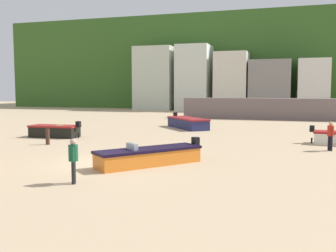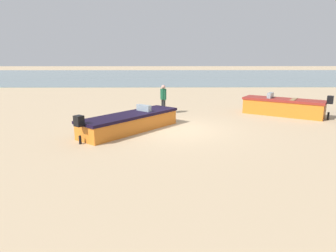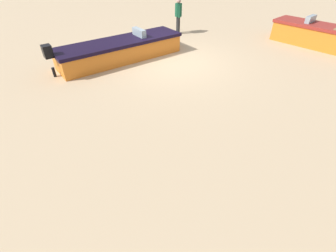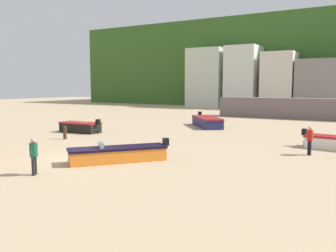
{
  "view_description": "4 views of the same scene",
  "coord_description": "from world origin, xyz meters",
  "px_view_note": "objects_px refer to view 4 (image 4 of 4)",
  "views": [
    {
      "loc": [
        7.74,
        -15.73,
        3.34
      ],
      "look_at": [
        1.0,
        6.08,
        1.21
      ],
      "focal_mm": 41.24,
      "sensor_mm": 36.0,
      "label": 1
    },
    {
      "loc": [
        0.42,
        13.14,
        3.23
      ],
      "look_at": [
        0.29,
        1.63,
        0.53
      ],
      "focal_mm": 32.36,
      "sensor_mm": 36.0,
      "label": 2
    },
    {
      "loc": [
        -2.02,
        8.64,
        3.58
      ],
      "look_at": [
        -1.19,
        5.29,
        0.94
      ],
      "focal_mm": 25.14,
      "sensor_mm": 36.0,
      "label": 3
    },
    {
      "loc": [
        13.16,
        -14.0,
        3.85
      ],
      "look_at": [
        0.06,
        8.57,
        0.93
      ],
      "focal_mm": 38.35,
      "sensor_mm": 36.0,
      "label": 4
    }
  ],
  "objects_px": {
    "mooring_post_near_water": "(65,132)",
    "beach_walker_foreground": "(310,138)",
    "boat_orange_0": "(118,154)",
    "beach_walker_distant": "(34,153)",
    "boat_black_1": "(80,127)",
    "boat_navy_2": "(207,122)"
  },
  "relations": [
    {
      "from": "mooring_post_near_water",
      "to": "beach_walker_foreground",
      "type": "height_order",
      "value": "beach_walker_foreground"
    },
    {
      "from": "boat_orange_0",
      "to": "mooring_post_near_water",
      "type": "distance_m",
      "value": 9.25
    },
    {
      "from": "boat_orange_0",
      "to": "beach_walker_foreground",
      "type": "xyz_separation_m",
      "value": [
        8.16,
        6.78,
        0.56
      ]
    },
    {
      "from": "mooring_post_near_water",
      "to": "boat_orange_0",
      "type": "bearing_deg",
      "value": -27.53
    },
    {
      "from": "beach_walker_distant",
      "to": "boat_black_1",
      "type": "bearing_deg",
      "value": -170.11
    },
    {
      "from": "boat_black_1",
      "to": "beach_walker_distant",
      "type": "height_order",
      "value": "beach_walker_distant"
    },
    {
      "from": "boat_orange_0",
      "to": "beach_walker_distant",
      "type": "distance_m",
      "value": 4.3
    },
    {
      "from": "boat_black_1",
      "to": "beach_walker_distant",
      "type": "bearing_deg",
      "value": -146.73
    },
    {
      "from": "beach_walker_foreground",
      "to": "beach_walker_distant",
      "type": "xyz_separation_m",
      "value": [
        -9.58,
        -10.8,
        0.0
      ]
    },
    {
      "from": "mooring_post_near_water",
      "to": "beach_walker_distant",
      "type": "xyz_separation_m",
      "value": [
        6.78,
        -8.3,
        0.47
      ]
    },
    {
      "from": "boat_orange_0",
      "to": "boat_navy_2",
      "type": "distance_m",
      "value": 16.83
    },
    {
      "from": "boat_navy_2",
      "to": "mooring_post_near_water",
      "type": "xyz_separation_m",
      "value": [
        -5.73,
        -12.37,
        0.01
      ]
    },
    {
      "from": "boat_navy_2",
      "to": "mooring_post_near_water",
      "type": "height_order",
      "value": "boat_navy_2"
    },
    {
      "from": "mooring_post_near_water",
      "to": "beach_walker_distant",
      "type": "bearing_deg",
      "value": -50.75
    },
    {
      "from": "boat_black_1",
      "to": "boat_navy_2",
      "type": "xyz_separation_m",
      "value": [
        7.45,
        8.99,
        0.04
      ]
    },
    {
      "from": "boat_black_1",
      "to": "beach_walker_foreground",
      "type": "distance_m",
      "value": 18.11
    },
    {
      "from": "boat_black_1",
      "to": "beach_walker_foreground",
      "type": "height_order",
      "value": "beach_walker_foreground"
    },
    {
      "from": "beach_walker_distant",
      "to": "boat_navy_2",
      "type": "bearing_deg",
      "value": 156.73
    },
    {
      "from": "boat_black_1",
      "to": "mooring_post_near_water",
      "type": "relative_size",
      "value": 3.89
    },
    {
      "from": "boat_black_1",
      "to": "boat_navy_2",
      "type": "distance_m",
      "value": 11.68
    },
    {
      "from": "mooring_post_near_water",
      "to": "beach_walker_foreground",
      "type": "bearing_deg",
      "value": 8.7
    },
    {
      "from": "boat_navy_2",
      "to": "beach_walker_distant",
      "type": "xyz_separation_m",
      "value": [
        1.05,
        -20.67,
        0.48
      ]
    }
  ]
}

